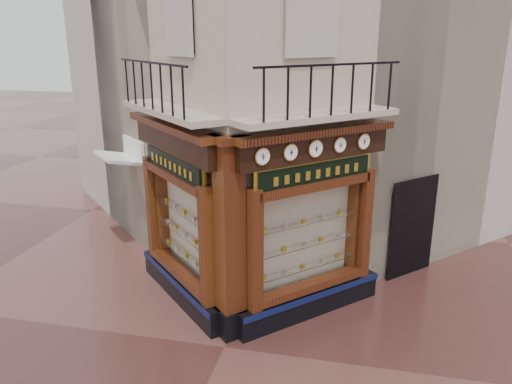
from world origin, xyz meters
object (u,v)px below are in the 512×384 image
(clock_d, at_px, (340,145))
(awning, at_px, (125,251))
(signboard_right, at_px, (316,173))
(clock_c, at_px, (315,149))
(clock_a, at_px, (262,156))
(clock_b, at_px, (290,152))
(corner_pilaster, at_px, (230,242))
(signboard_left, at_px, (173,165))
(clock_e, at_px, (363,141))

(clock_d, xyz_separation_m, awning, (-5.76, 1.91, -3.62))
(signboard_right, bearing_deg, clock_d, -13.06)
(clock_c, bearing_deg, clock_d, 0.00)
(clock_a, height_order, clock_d, clock_a)
(clock_b, bearing_deg, corner_pilaster, 157.83)
(clock_a, height_order, clock_b, clock_b)
(signboard_right, bearing_deg, signboard_left, 135.00)
(clock_e, xyz_separation_m, signboard_right, (-0.86, -0.70, -0.52))
(corner_pilaster, bearing_deg, clock_e, -8.52)
(clock_e, xyz_separation_m, awning, (-6.20, 1.46, -3.62))
(corner_pilaster, distance_m, clock_d, 2.82)
(signboard_left, bearing_deg, clock_b, -147.92)
(corner_pilaster, bearing_deg, clock_d, -10.86)
(clock_b, height_order, clock_d, clock_b)
(awning, height_order, signboard_left, signboard_left)
(clock_e, distance_m, awning, 7.33)
(clock_a, bearing_deg, signboard_right, 4.82)
(clock_d, bearing_deg, clock_e, -0.00)
(clock_b, relative_size, clock_d, 1.04)
(signboard_left, bearing_deg, corner_pilaster, -169.75)
(clock_a, distance_m, awning, 6.59)
(clock_e, relative_size, signboard_left, 0.16)
(corner_pilaster, height_order, clock_b, corner_pilaster)
(corner_pilaster, distance_m, clock_c, 2.37)
(clock_a, distance_m, signboard_left, 2.36)
(awning, bearing_deg, clock_e, -148.28)
(clock_e, height_order, signboard_left, clock_e)
(clock_d, distance_m, signboard_right, 0.71)
(clock_b, bearing_deg, awning, 105.93)
(clock_b, height_order, signboard_left, clock_b)
(corner_pilaster, bearing_deg, clock_a, -44.16)
(clock_d, height_order, awning, clock_d)
(clock_e, bearing_deg, clock_c, -180.00)
(clock_d, height_order, signboard_left, clock_d)
(clock_d, bearing_deg, corner_pilaster, 169.14)
(clock_d, distance_m, clock_e, 0.63)
(clock_b, distance_m, signboard_right, 0.88)
(clock_a, xyz_separation_m, clock_e, (1.71, 1.71, 0.00))
(clock_c, bearing_deg, clock_a, -180.00)
(clock_b, relative_size, signboard_right, 0.16)
(signboard_right, bearing_deg, clock_e, -5.73)
(clock_a, xyz_separation_m, clock_b, (0.43, 0.43, -0.00))
(clock_b, bearing_deg, clock_d, 0.00)
(clock_a, relative_size, awning, 0.22)
(clock_e, distance_m, signboard_right, 1.22)
(awning, bearing_deg, signboard_right, -157.04)
(clock_b, distance_m, signboard_left, 2.62)
(clock_a, bearing_deg, corner_pilaster, 135.84)
(clock_b, xyz_separation_m, signboard_right, (0.42, 0.57, -0.52))
(clock_b, height_order, clock_e, clock_e)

